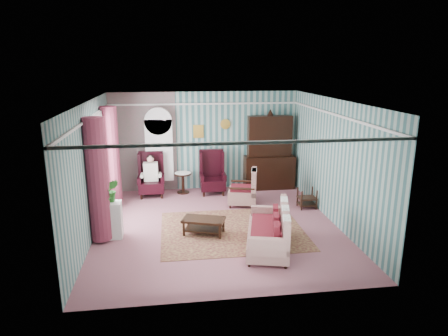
{
  "coord_description": "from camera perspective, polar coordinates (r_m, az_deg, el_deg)",
  "views": [
    {
      "loc": [
        -1.04,
        -8.61,
        3.67
      ],
      "look_at": [
        0.23,
        0.6,
        1.24
      ],
      "focal_mm": 32.0,
      "sensor_mm": 36.0,
      "label": 1
    }
  ],
  "objects": [
    {
      "name": "sofa",
      "position": [
        8.21,
        6.28,
        -8.28
      ],
      "size": [
        1.37,
        1.99,
        0.97
      ],
      "primitive_type": "cube",
      "rotation": [
        0.0,
        0.0,
        1.33
      ],
      "color": "beige",
      "rests_on": "floor"
    },
    {
      "name": "rug",
      "position": [
        9.18,
        1.19,
        -8.87
      ],
      "size": [
        3.2,
        2.6,
        0.01
      ],
      "primitive_type": "cube",
      "color": "#46171B",
      "rests_on": "floor"
    },
    {
      "name": "potted_plant_c",
      "position": [
        8.86,
        -16.8,
        -3.52
      ],
      "size": [
        0.27,
        0.27,
        0.41
      ],
      "primitive_type": "imported",
      "rotation": [
        0.0,
        0.0,
        -0.19
      ],
      "color": "#16491A",
      "rests_on": "plant_stand"
    },
    {
      "name": "floral_armchair",
      "position": [
        10.64,
        2.66,
        -2.79
      ],
      "size": [
        0.88,
        0.95,
        0.97
      ],
      "primitive_type": "cube",
      "rotation": [
        0.0,
        0.0,
        1.34
      ],
      "color": "beige",
      "rests_on": "floor"
    },
    {
      "name": "dresser_hutch",
      "position": [
        11.97,
        6.54,
        2.55
      ],
      "size": [
        1.5,
        0.56,
        2.36
      ],
      "primitive_type": "cube",
      "color": "black",
      "rests_on": "floor"
    },
    {
      "name": "floor",
      "position": [
        9.42,
        -0.92,
        -8.28
      ],
      "size": [
        6.0,
        6.0,
        0.0
      ],
      "primitive_type": "plane",
      "color": "#8A5059",
      "rests_on": "ground"
    },
    {
      "name": "wingback_left",
      "position": [
        11.49,
        -10.38,
        -0.96
      ],
      "size": [
        0.76,
        0.8,
        1.25
      ],
      "primitive_type": "cube",
      "color": "black",
      "rests_on": "floor"
    },
    {
      "name": "room_shell",
      "position": [
        8.95,
        -5.04,
        3.89
      ],
      "size": [
        5.53,
        6.02,
        2.91
      ],
      "color": "#366363",
      "rests_on": "ground"
    },
    {
      "name": "nest_table",
      "position": [
        10.69,
        11.77,
        -4.21
      ],
      "size": [
        0.45,
        0.38,
        0.54
      ],
      "primitive_type": "cube",
      "color": "black",
      "rests_on": "floor"
    },
    {
      "name": "potted_plant_a",
      "position": [
        8.71,
        -16.57,
        -3.91
      ],
      "size": [
        0.35,
        0.31,
        0.38
      ],
      "primitive_type": "imported",
      "rotation": [
        0.0,
        0.0,
        -0.03
      ],
      "color": "#224916",
      "rests_on": "plant_stand"
    },
    {
      "name": "seated_woman",
      "position": [
        11.5,
        -10.37,
        -1.13
      ],
      "size": [
        0.44,
        0.4,
        1.18
      ],
      "primitive_type": null,
      "color": "silver",
      "rests_on": "floor"
    },
    {
      "name": "round_side_table",
      "position": [
        11.71,
        -5.88,
        -2.15
      ],
      "size": [
        0.5,
        0.5,
        0.6
      ],
      "primitive_type": "cylinder",
      "color": "black",
      "rests_on": "floor"
    },
    {
      "name": "wingback_right",
      "position": [
        11.53,
        -1.67,
        -0.66
      ],
      "size": [
        0.76,
        0.8,
        1.25
      ],
      "primitive_type": "cube",
      "color": "black",
      "rests_on": "floor"
    },
    {
      "name": "plant_stand",
      "position": [
        9.04,
        -16.1,
        -7.17
      ],
      "size": [
        0.55,
        0.35,
        0.8
      ],
      "primitive_type": "cube",
      "color": "silver",
      "rests_on": "floor"
    },
    {
      "name": "potted_plant_b",
      "position": [
        8.87,
        -15.71,
        -3.11
      ],
      "size": [
        0.29,
        0.24,
        0.5
      ],
      "primitive_type": "imported",
      "rotation": [
        0.0,
        0.0,
        0.07
      ],
      "color": "#174B1B",
      "rests_on": "plant_stand"
    },
    {
      "name": "bookcase",
      "position": [
        11.74,
        -9.2,
        1.92
      ],
      "size": [
        0.8,
        0.28,
        2.24
      ],
      "primitive_type": "cube",
      "color": "white",
      "rests_on": "floor"
    },
    {
      "name": "coffee_table",
      "position": [
        8.94,
        -2.91,
        -8.33
      ],
      "size": [
        1.02,
        0.76,
        0.37
      ],
      "primitive_type": "cube",
      "rotation": [
        0.0,
        0.0,
        -0.33
      ],
      "color": "black",
      "rests_on": "floor"
    }
  ]
}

